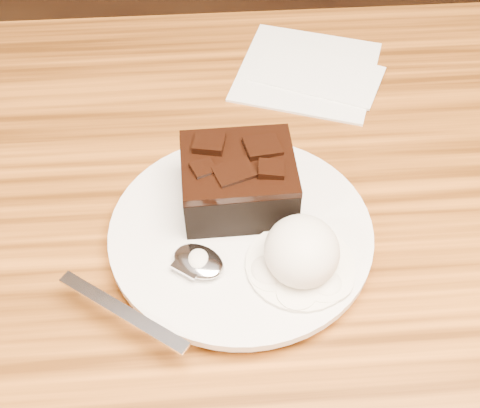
{
  "coord_description": "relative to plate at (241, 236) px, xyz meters",
  "views": [
    {
      "loc": [
        -0.08,
        -0.32,
        1.2
      ],
      "look_at": [
        -0.05,
        0.04,
        0.79
      ],
      "focal_mm": 48.28,
      "sensor_mm": 36.0,
      "label": 1
    }
  ],
  "objects": [
    {
      "name": "plate",
      "position": [
        0.0,
        0.0,
        0.0
      ],
      "size": [
        0.23,
        0.23,
        0.02
      ],
      "primitive_type": "cylinder",
      "color": "silver",
      "rests_on": "dining_table"
    },
    {
      "name": "melt_puddle",
      "position": [
        0.05,
        -0.04,
        0.01
      ],
      "size": [
        0.09,
        0.09,
        0.0
      ],
      "primitive_type": "cylinder",
      "color": "white",
      "rests_on": "plate"
    },
    {
      "name": "crumb_c",
      "position": [
        -0.04,
        -0.02,
        0.01
      ],
      "size": [
        0.01,
        0.01,
        0.0
      ],
      "primitive_type": "cube",
      "rotation": [
        0.0,
        0.0,
        0.72
      ],
      "color": "black",
      "rests_on": "plate"
    },
    {
      "name": "ice_cream_scoop",
      "position": [
        0.05,
        -0.04,
        0.03
      ],
      "size": [
        0.06,
        0.07,
        0.05
      ],
      "primitive_type": "ellipsoid",
      "color": "silver",
      "rests_on": "plate"
    },
    {
      "name": "brownie",
      "position": [
        0.0,
        0.03,
        0.03
      ],
      "size": [
        0.1,
        0.09,
        0.04
      ],
      "primitive_type": "cube",
      "rotation": [
        0.0,
        0.0,
        0.02
      ],
      "color": "black",
      "rests_on": "plate"
    },
    {
      "name": "spoon",
      "position": [
        -0.04,
        -0.04,
        0.01
      ],
      "size": [
        0.16,
        0.13,
        0.01
      ],
      "primitive_type": null,
      "rotation": [
        0.0,
        0.0,
        0.93
      ],
      "color": "silver",
      "rests_on": "plate"
    },
    {
      "name": "crumb_a",
      "position": [
        0.02,
        -0.03,
        0.01
      ],
      "size": [
        0.01,
        0.01,
        0.0
      ],
      "primitive_type": "cube",
      "rotation": [
        0.0,
        0.0,
        1.09
      ],
      "color": "black",
      "rests_on": "plate"
    },
    {
      "name": "napkin",
      "position": [
        0.09,
        0.24,
        -0.01
      ],
      "size": [
        0.19,
        0.19,
        0.01
      ],
      "primitive_type": "cube",
      "rotation": [
        0.0,
        0.0,
        -0.35
      ],
      "color": "white",
      "rests_on": "dining_table"
    },
    {
      "name": "crumb_b",
      "position": [
        0.02,
        -0.02,
        0.01
      ],
      "size": [
        0.01,
        0.01,
        0.0
      ],
      "primitive_type": "cube",
      "rotation": [
        0.0,
        0.0,
        0.55
      ],
      "color": "black",
      "rests_on": "plate"
    }
  ]
}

